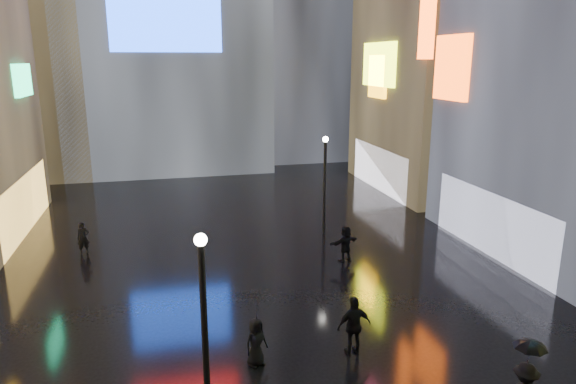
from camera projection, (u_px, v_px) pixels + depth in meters
name	position (u px, v px, depth m)	size (l,w,h in m)	color
ground	(249.00, 252.00, 24.72)	(140.00, 140.00, 0.00)	black
tower_flank_left	(15.00, 5.00, 38.91)	(10.00, 10.00, 26.00)	black
lamp_near	(204.00, 324.00, 12.11)	(0.30, 0.30, 5.20)	black
lamp_far	(325.00, 180.00, 26.64)	(0.30, 0.30, 5.20)	black
pedestrian_3	(354.00, 326.00, 15.97)	(1.12, 0.47, 1.92)	black
pedestrian_4	(256.00, 342.00, 15.42)	(0.74, 0.48, 1.52)	black
pedestrian_5	(346.00, 244.00, 23.43)	(1.54, 0.49, 1.66)	black
pedestrian_6	(83.00, 238.00, 24.32)	(0.57, 0.37, 1.56)	black
umbrella_1	(530.00, 352.00, 12.51)	(0.78, 0.78, 0.68)	black
umbrella_2	(255.00, 305.00, 15.12)	(0.98, 1.00, 0.90)	black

